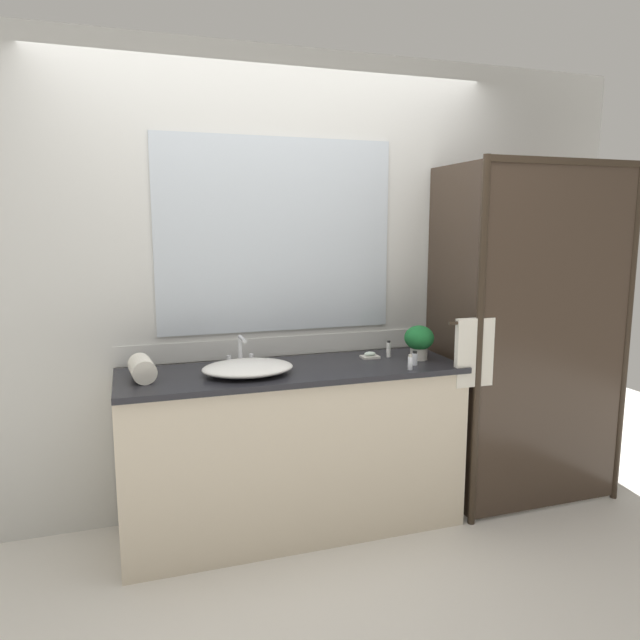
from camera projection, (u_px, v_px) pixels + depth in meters
name	position (u px, v px, depth m)	size (l,w,h in m)	color
ground_plane	(294.00, 527.00, 3.23)	(8.00, 8.00, 0.00)	silver
wall_back_with_mirror	(276.00, 285.00, 3.34)	(4.40, 0.06, 2.60)	silver
vanity_cabinet	(293.00, 449.00, 3.16)	(1.80, 0.58, 0.90)	beige
shower_enclosure	(520.00, 337.00, 3.28)	(1.20, 0.59, 2.00)	#2D2319
sink_basin	(248.00, 368.00, 2.96)	(0.46, 0.36, 0.07)	white
faucet	(241.00, 355.00, 3.13)	(0.17, 0.16, 0.17)	silver
potted_plant	(419.00, 340.00, 3.27)	(0.17, 0.17, 0.19)	beige
soap_dish	(370.00, 355.00, 3.32)	(0.10, 0.07, 0.04)	silver
amenity_bottle_lotion	(415.00, 358.00, 3.15)	(0.03, 0.03, 0.08)	silver
amenity_bottle_body_wash	(410.00, 362.00, 3.05)	(0.03, 0.03, 0.08)	silver
amenity_bottle_conditioner	(389.00, 349.00, 3.34)	(0.03, 0.03, 0.09)	white
rolled_towel_near_edge	(142.00, 368.00, 2.84)	(0.11, 0.11, 0.21)	silver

